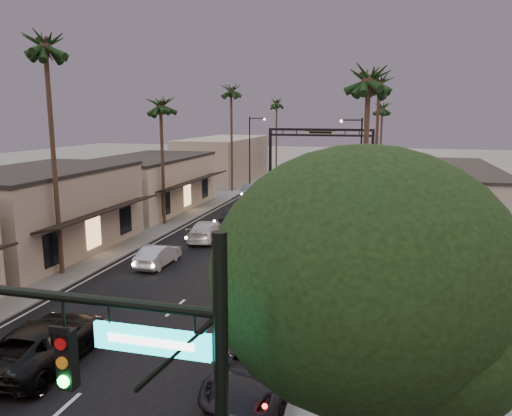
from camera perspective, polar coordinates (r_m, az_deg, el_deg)
The scene contains 29 objects.
ground at distance 44.45m, azimuth 1.92°, elevation -1.45°, with size 200.00×200.00×0.00m, color slate.
road at distance 49.24m, azimuth 3.25°, elevation -0.25°, with size 14.00×120.00×0.02m, color black.
sidewalk_left at distance 58.41m, azimuth -4.49°, elevation 1.53°, with size 5.00×92.00×0.12m, color slate.
sidewalk_right at distance 55.12m, azimuth 14.48°, elevation 0.66°, with size 5.00×92.00×0.12m, color slate.
storefront_mid at distance 36.98m, azimuth -23.42°, elevation -0.50°, with size 8.00×14.00×5.50m, color #A09180.
storefront_far at distance 50.33m, azimuth -12.11°, elevation 2.64°, with size 8.00×16.00×5.00m, color #BFB092.
storefront_dist at distance 71.37m, azimuth -3.70°, elevation 5.60°, with size 8.00×20.00×6.00m, color #A09180.
building_right at distance 43.08m, azimuth 20.40°, elevation 0.87°, with size 8.00×18.00×5.00m, color #A09180.
traffic_signal at distance 8.70m, azimuth -16.66°, elevation -19.51°, with size 8.51×0.22×7.80m.
corner_tree at distance 10.36m, azimuth 12.42°, elevation -8.81°, with size 6.20×6.20×8.80m.
arch at distance 73.09m, azimuth 7.36°, elevation 7.65°, with size 15.20×0.40×7.27m.
streetlight_right at distance 47.59m, azimuth 11.54°, elevation 5.64°, with size 2.13×0.30×9.00m.
streetlight_left at distance 62.73m, azimuth -0.48°, elevation 7.05°, with size 2.13×0.30×9.00m.
palm_lb at distance 30.77m, azimuth -23.02°, elevation 17.38°, with size 3.20×3.20×15.20m.
palm_lc at distance 42.53m, azimuth -10.88°, elevation 12.02°, with size 3.20×3.20×12.20m.
palm_ld at distance 60.28m, azimuth -2.86°, elevation 13.62°, with size 3.20×3.20×14.20m.
palm_ra at distance 26.43m, azimuth 12.78°, elevation 14.94°, with size 3.20×3.20×13.20m.
palm_rb at distance 46.44m, azimuth 13.93°, elevation 14.18°, with size 3.20×3.20×14.20m.
palm_rc at distance 66.34m, azimuth 14.26°, elevation 11.37°, with size 3.20×3.20×12.20m.
palm_far at distance 82.37m, azimuth 2.37°, elevation 12.18°, with size 3.20×3.20×13.20m.
oncoming_pickup at distance 21.25m, azimuth -22.89°, elevation -13.90°, with size 2.79×6.05×1.68m, color black.
oncoming_silver at distance 31.96m, azimuth -11.13°, elevation -5.31°, with size 1.41×4.04×1.33m, color #ACACB2.
oncoming_white at distance 37.68m, azimuth -5.70°, elevation -2.58°, with size 2.06×5.07×1.47m, color silver.
oncoming_dgrey at distance 42.91m, azimuth -2.78°, elevation -0.84°, with size 1.84×4.56×1.55m, color black.
oncoming_grey_far at distance 56.74m, azimuth -0.30°, elevation 2.00°, with size 1.60×4.60×1.52m, color #58575D.
curbside_near at distance 18.04m, azimuth 0.58°, elevation -17.75°, with size 2.63×5.71×1.59m, color black.
curbside_black at distance 22.92m, azimuth 3.93°, elevation -11.36°, with size 2.19×5.38×1.56m, color black.
curbside_grey at distance 35.49m, azimuth 5.37°, elevation -3.23°, with size 1.99×4.96×1.69m, color #55545A.
curbside_far at distance 55.80m, azimuth 9.48°, elevation 1.75°, with size 1.68×4.81×1.59m, color black.
Camera 1 is at (9.82, -2.32, 9.41)m, focal length 35.00 mm.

